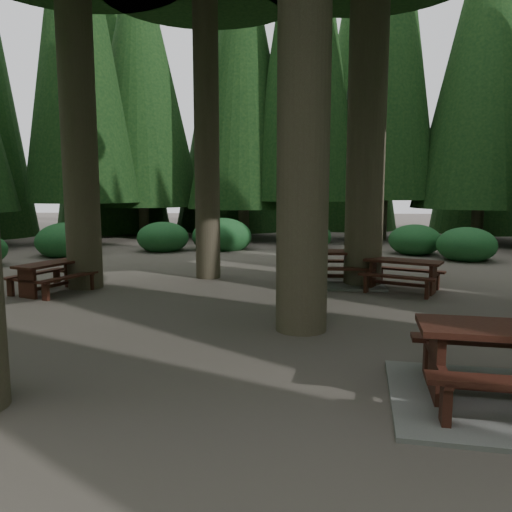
{
  "coord_description": "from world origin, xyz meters",
  "views": [
    {
      "loc": [
        0.54,
        -7.88,
        2.32
      ],
      "look_at": [
        -0.01,
        1.14,
        1.1
      ],
      "focal_mm": 35.0,
      "sensor_mm": 36.0,
      "label": 1
    }
  ],
  "objects": [
    {
      "name": "ground",
      "position": [
        0.0,
        0.0,
        0.0
      ],
      "size": [
        80.0,
        80.0,
        0.0
      ],
      "primitive_type": "plane",
      "color": "#554C45",
      "rests_on": "ground"
    },
    {
      "name": "picnic_table_b",
      "position": [
        -4.71,
        2.84,
        0.46
      ],
      "size": [
        1.79,
        1.96,
        0.69
      ],
      "rotation": [
        0.0,
        0.0,
        1.18
      ],
      "color": "black",
      "rests_on": "ground"
    },
    {
      "name": "picnic_table_c",
      "position": [
        1.68,
        4.35,
        0.28
      ],
      "size": [
        2.4,
        1.99,
        0.81
      ],
      "rotation": [
        0.0,
        0.0,
        -0.01
      ],
      "color": "gray",
      "rests_on": "ground"
    },
    {
      "name": "picnic_table_d",
      "position": [
        3.2,
        3.49,
        0.48
      ],
      "size": [
        2.09,
        1.95,
        0.72
      ],
      "rotation": [
        0.0,
        0.0,
        -0.47
      ],
      "color": "black",
      "rests_on": "ground"
    },
    {
      "name": "shrub_ring",
      "position": [
        0.7,
        0.75,
        0.4
      ],
      "size": [
        23.86,
        24.64,
        1.49
      ],
      "color": "#20602F",
      "rests_on": "ground"
    }
  ]
}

